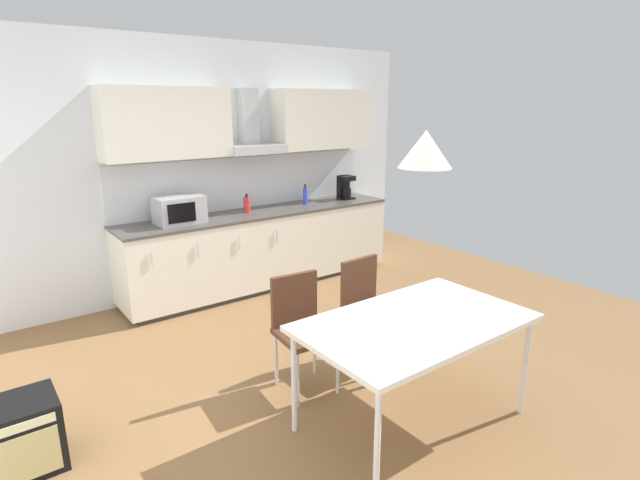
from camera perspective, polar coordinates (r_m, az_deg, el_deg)
ground_plane at (r=3.97m, az=2.79°, el=-16.74°), size 7.38×7.98×0.02m
wall_back at (r=5.76m, az=-14.60°, el=7.78°), size 5.90×0.10×2.77m
kitchen_counter at (r=5.92m, az=-6.56°, el=-0.91°), size 3.30×0.66×0.90m
backsplash_tile at (r=6.02m, az=-8.27°, el=6.58°), size 3.28×0.02×0.60m
upper_wall_cabinets at (r=5.81m, az=-7.78°, el=13.22°), size 3.28×0.40×0.72m
microwave at (r=5.37m, az=-15.80°, el=3.36°), size 0.48×0.35×0.28m
coffee_maker at (r=6.51m, az=2.87°, el=6.05°), size 0.18×0.19×0.30m
bottle_blue at (r=6.18m, az=-1.70°, el=5.12°), size 0.06×0.06×0.24m
bottle_red at (r=5.74m, az=-8.36°, el=4.04°), size 0.08×0.08×0.21m
dining_table at (r=3.34m, az=10.86°, el=-9.66°), size 1.50×0.90×0.75m
chair_far_right at (r=4.16m, az=5.39°, el=-6.85°), size 0.42×0.42×0.87m
chair_far_left at (r=3.78m, az=-2.20°, el=-9.17°), size 0.44×0.44×0.87m
guitar_amp at (r=3.59m, az=-31.78°, el=-18.82°), size 0.52×0.37×0.44m
pendant_lamp at (r=3.04m, az=11.95°, el=10.12°), size 0.32×0.32×0.22m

